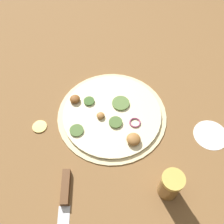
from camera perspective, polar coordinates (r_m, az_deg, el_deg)
The scene contains 6 objects.
ground_plane at distance 0.80m, azimuth 0.00°, elevation -0.66°, with size 3.00×3.00×0.00m, color brown.
pizza at distance 0.80m, azimuth -0.04°, elevation -0.55°, with size 0.33×0.33×0.03m.
knife at distance 0.69m, azimuth -10.33°, elevation -19.06°, with size 0.23×0.20×0.02m.
spice_jar at distance 0.67m, azimuth 12.60°, elevation -15.24°, with size 0.06×0.06×0.09m.
loose_cap at distance 0.81m, azimuth -15.51°, elevation -3.01°, with size 0.04×0.04×0.01m.
flour_patch at distance 0.82m, azimuth 20.68°, elevation -4.68°, with size 0.10×0.10×0.00m.
Camera 1 is at (0.33, -0.30, 0.67)m, focal length 42.00 mm.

